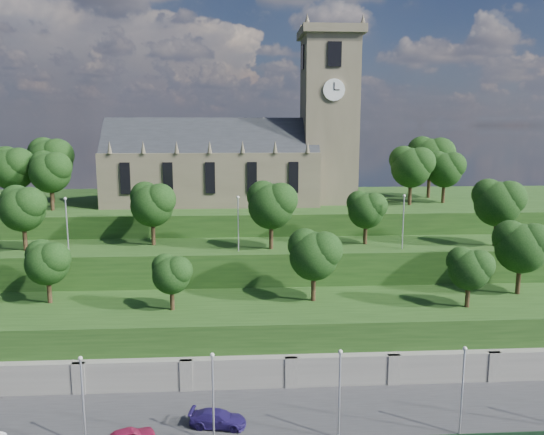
{
  "coord_description": "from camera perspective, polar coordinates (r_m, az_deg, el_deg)",
  "views": [
    {
      "loc": [
        0.3,
        -36.16,
        26.89
      ],
      "look_at": [
        4.28,
        30.0,
        15.37
      ],
      "focal_mm": 35.0,
      "sensor_mm": 36.0,
      "label": 1
    }
  ],
  "objects": [
    {
      "name": "promenade",
      "position": [
        49.47,
        -3.53,
        -21.71
      ],
      "size": [
        160.0,
        12.0,
        2.0
      ],
      "primitive_type": "cube",
      "color": "#2D2D30",
      "rests_on": "ground"
    },
    {
      "name": "retaining_wall",
      "position": [
        53.96,
        -3.55,
        -17.03
      ],
      "size": [
        160.0,
        2.1,
        5.0
      ],
      "color": "slate",
      "rests_on": "ground"
    },
    {
      "name": "embankment_lower",
      "position": [
        58.8,
        -3.56,
        -13.07
      ],
      "size": [
        160.0,
        12.0,
        8.0
      ],
      "primitive_type": "cube",
      "color": "#1C3C14",
      "rests_on": "ground"
    },
    {
      "name": "embankment_upper",
      "position": [
        68.43,
        -3.57,
        -7.93
      ],
      "size": [
        160.0,
        10.0,
        12.0
      ],
      "primitive_type": "cube",
      "color": "#1C3C14",
      "rests_on": "ground"
    },
    {
      "name": "hilltop",
      "position": [
        88.32,
        -3.56,
        -2.84
      ],
      "size": [
        160.0,
        32.0,
        15.0
      ],
      "primitive_type": "cube",
      "color": "#1C3C14",
      "rests_on": "ground"
    },
    {
      "name": "church",
      "position": [
        82.26,
        -3.12,
        6.8
      ],
      "size": [
        38.6,
        12.35,
        27.6
      ],
      "color": "brown",
      "rests_on": "hilltop"
    },
    {
      "name": "trees_lower",
      "position": [
        57.09,
        4.61,
        -4.29
      ],
      "size": [
        65.83,
        8.94,
        8.38
      ],
      "color": "#302012",
      "rests_on": "embankment_lower"
    },
    {
      "name": "trees_upper",
      "position": [
        64.99,
        -0.71,
        1.5
      ],
      "size": [
        63.87,
        8.49,
        8.4
      ],
      "color": "#302012",
      "rests_on": "embankment_upper"
    },
    {
      "name": "trees_hilltop",
      "position": [
        81.47,
        -3.79,
        5.93
      ],
      "size": [
        71.11,
        16.23,
        10.17
      ],
      "color": "#302012",
      "rests_on": "hilltop"
    },
    {
      "name": "lamp_posts_promenade",
      "position": [
        43.81,
        -6.37,
        -18.08
      ],
      "size": [
        60.36,
        0.36,
        7.59
      ],
      "color": "#B2B2B7",
      "rests_on": "promenade"
    },
    {
      "name": "lamp_posts_upper",
      "position": [
        63.12,
        -3.66,
        -0.14
      ],
      "size": [
        40.36,
        0.36,
        6.72
      ],
      "color": "#B2B2B7",
      "rests_on": "embankment_upper"
    },
    {
      "name": "car_right",
      "position": [
        47.65,
        -5.84,
        -20.71
      ],
      "size": [
        5.04,
        2.77,
        1.38
      ],
      "primitive_type": "imported",
      "rotation": [
        0.0,
        0.0,
        1.39
      ],
      "color": "#231855",
      "rests_on": "promenade"
    }
  ]
}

